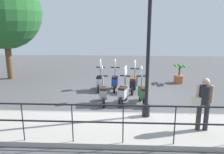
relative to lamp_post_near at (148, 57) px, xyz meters
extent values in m
plane|color=#4C4C4F|center=(2.40, 0.79, -2.20)|extent=(28.00, 28.00, 0.00)
cube|color=#A39E93|center=(-0.80, 0.79, -2.13)|extent=(2.20, 20.00, 0.15)
cube|color=gray|center=(0.25, 0.79, -2.13)|extent=(0.10, 20.00, 0.15)
cube|color=black|center=(-1.80, 0.79, -1.00)|extent=(0.04, 16.00, 0.04)
cube|color=black|center=(-1.80, 0.79, -1.48)|extent=(0.04, 16.00, 0.04)
cylinder|color=black|center=(-1.80, -0.54, -1.53)|extent=(0.03, 0.03, 1.05)
cylinder|color=black|center=(-1.80, 0.79, -1.53)|extent=(0.03, 0.03, 1.05)
cylinder|color=black|center=(-1.80, 2.12, -1.53)|extent=(0.03, 0.03, 1.05)
cylinder|color=black|center=(-1.80, 3.46, -1.53)|extent=(0.03, 0.03, 1.05)
cylinder|color=black|center=(0.00, 0.00, -1.85)|extent=(0.26, 0.26, 0.40)
cylinder|color=black|center=(0.00, 0.00, 0.19)|extent=(0.12, 0.12, 4.48)
cylinder|color=#28282D|center=(-0.95, -1.66, -1.64)|extent=(0.14, 0.14, 0.82)
cylinder|color=#28282D|center=(-0.94, -1.44, -1.64)|extent=(0.14, 0.14, 0.82)
cylinder|color=#232328|center=(-0.94, -1.55, -0.96)|extent=(0.33, 0.33, 0.55)
sphere|color=tan|center=(-0.94, -1.55, -0.57)|extent=(0.22, 0.22, 0.22)
cylinder|color=tan|center=(-0.95, -1.75, -0.94)|extent=(0.09, 0.09, 0.52)
cylinder|color=tan|center=(-0.94, -1.35, -0.94)|extent=(0.09, 0.09, 0.52)
cube|color=beige|center=(-0.99, -1.29, -1.13)|extent=(0.15, 0.28, 0.24)
cylinder|color=brown|center=(5.68, 7.67, -1.03)|extent=(0.36, 0.36, 2.35)
sphere|color=#235B28|center=(5.68, 7.67, 1.76)|extent=(4.29, 4.29, 4.29)
cylinder|color=#9E5B3D|center=(5.11, -2.39, -1.98)|extent=(0.56, 0.56, 0.45)
cylinder|color=brown|center=(5.11, -2.39, -1.50)|extent=(0.10, 0.10, 0.50)
ellipsoid|color=#2D6B2D|center=(5.36, -2.39, -1.20)|extent=(0.56, 0.16, 0.10)
ellipsoid|color=#2D6B2D|center=(4.86, -2.39, -1.20)|extent=(0.56, 0.16, 0.10)
ellipsoid|color=#2D6B2D|center=(5.11, -2.14, -1.20)|extent=(0.56, 0.16, 0.10)
ellipsoid|color=#2D6B2D|center=(5.11, -2.64, -1.20)|extent=(0.56, 0.16, 0.10)
ellipsoid|color=#2D6B2D|center=(5.29, -2.21, -1.20)|extent=(0.56, 0.16, 0.10)
ellipsoid|color=#2D6B2D|center=(4.93, -2.57, -1.20)|extent=(0.56, 0.16, 0.10)
cylinder|color=black|center=(2.01, 0.03, -2.00)|extent=(0.41, 0.13, 0.40)
cylinder|color=black|center=(1.18, -0.08, -2.00)|extent=(0.41, 0.13, 0.40)
cube|color=#2D6B38|center=(1.51, -0.04, -1.72)|extent=(0.63, 0.35, 0.36)
cube|color=#2D6B38|center=(1.80, 0.00, -1.70)|extent=(0.16, 0.31, 0.44)
cube|color=black|center=(1.44, -0.05, -1.49)|extent=(0.43, 0.31, 0.10)
cylinder|color=gray|center=(1.86, 0.01, -1.35)|extent=(0.19, 0.09, 0.55)
cube|color=black|center=(1.86, 0.01, -1.07)|extent=(0.11, 0.44, 0.05)
cube|color=silver|center=(1.92, 0.01, -0.87)|extent=(0.39, 0.08, 0.42)
cylinder|color=black|center=(2.01, 0.66, -2.00)|extent=(0.41, 0.18, 0.40)
cylinder|color=black|center=(1.21, 0.88, -2.00)|extent=(0.41, 0.18, 0.40)
cube|color=#B7BCC6|center=(1.53, 0.79, -1.72)|extent=(0.65, 0.43, 0.36)
cube|color=#B7BCC6|center=(1.81, 0.72, -1.70)|extent=(0.20, 0.32, 0.44)
cube|color=black|center=(1.46, 0.81, -1.49)|extent=(0.46, 0.36, 0.10)
cylinder|color=gray|center=(1.86, 0.70, -1.35)|extent=(0.19, 0.12, 0.55)
cube|color=black|center=(1.86, 0.70, -1.07)|extent=(0.18, 0.44, 0.05)
cube|color=silver|center=(1.92, 0.68, -0.87)|extent=(0.38, 0.13, 0.42)
cylinder|color=black|center=(1.94, 1.67, -2.00)|extent=(0.41, 0.14, 0.40)
cylinder|color=black|center=(1.12, 1.55, -2.00)|extent=(0.41, 0.14, 0.40)
cube|color=gray|center=(1.44, 1.60, -1.72)|extent=(0.63, 0.37, 0.36)
cube|color=gray|center=(1.73, 1.64, -1.70)|extent=(0.16, 0.31, 0.44)
cube|color=black|center=(1.37, 1.59, -1.49)|extent=(0.43, 0.32, 0.10)
cylinder|color=gray|center=(1.79, 1.65, -1.35)|extent=(0.19, 0.10, 0.55)
cube|color=black|center=(1.79, 1.65, -1.07)|extent=(0.12, 0.44, 0.05)
cube|color=silver|center=(1.85, 1.66, -0.87)|extent=(0.39, 0.09, 0.42)
cylinder|color=black|center=(3.59, 0.18, -2.00)|extent=(0.41, 0.16, 0.40)
cylinder|color=black|center=(2.78, 0.35, -2.00)|extent=(0.41, 0.16, 0.40)
cube|color=black|center=(3.10, 0.28, -1.72)|extent=(0.64, 0.39, 0.36)
cube|color=black|center=(3.39, 0.22, -1.70)|extent=(0.18, 0.32, 0.44)
cube|color=#4C2D19|center=(3.03, 0.29, -1.49)|extent=(0.44, 0.33, 0.10)
cylinder|color=gray|center=(3.45, 0.21, -1.35)|extent=(0.19, 0.10, 0.55)
cube|color=black|center=(3.45, 0.21, -1.07)|extent=(0.15, 0.44, 0.05)
cube|color=silver|center=(3.51, 0.20, -0.87)|extent=(0.39, 0.11, 0.42)
cylinder|color=black|center=(3.86, 1.17, -2.00)|extent=(0.40, 0.09, 0.40)
cylinder|color=black|center=(3.03, 1.20, -2.00)|extent=(0.40, 0.09, 0.40)
cube|color=navy|center=(3.36, 1.19, -1.72)|extent=(0.61, 0.30, 0.36)
cube|color=navy|center=(3.65, 1.18, -1.70)|extent=(0.13, 0.30, 0.44)
cube|color=black|center=(3.29, 1.19, -1.49)|extent=(0.41, 0.27, 0.10)
cylinder|color=gray|center=(3.71, 1.18, -1.35)|extent=(0.19, 0.08, 0.55)
cube|color=black|center=(3.71, 1.18, -1.07)|extent=(0.08, 0.44, 0.05)
cube|color=silver|center=(3.77, 1.18, -0.87)|extent=(0.39, 0.04, 0.42)
cylinder|color=black|center=(3.88, 1.92, -2.00)|extent=(0.40, 0.10, 0.40)
cylinder|color=black|center=(3.05, 1.96, -2.00)|extent=(0.40, 0.10, 0.40)
cube|color=#B7BCC6|center=(3.38, 1.94, -1.72)|extent=(0.61, 0.31, 0.36)
cube|color=#B7BCC6|center=(3.67, 1.93, -1.70)|extent=(0.13, 0.30, 0.44)
cube|color=black|center=(3.31, 1.95, -1.49)|extent=(0.41, 0.28, 0.10)
cylinder|color=gray|center=(3.73, 1.93, -1.35)|extent=(0.19, 0.08, 0.55)
cube|color=black|center=(3.73, 1.93, -1.07)|extent=(0.08, 0.44, 0.05)
cube|color=silver|center=(3.79, 1.93, -0.87)|extent=(0.39, 0.05, 0.42)
camera|label=1|loc=(-7.05, 0.82, 0.99)|focal=35.00mm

